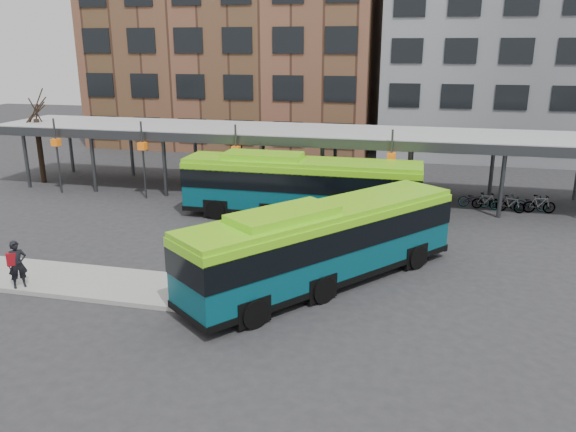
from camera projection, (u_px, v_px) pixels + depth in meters
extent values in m
plane|color=#28282B|center=(232.00, 268.00, 24.13)|extent=(120.00, 120.00, 0.00)
cube|color=gray|center=(78.00, 281.00, 22.54)|extent=(14.00, 3.00, 0.18)
cube|color=#999B9E|center=(298.00, 132.00, 35.07)|extent=(40.00, 6.00, 0.35)
cube|color=#383A3D|center=(287.00, 142.00, 32.32)|extent=(40.00, 0.15, 0.55)
cylinder|color=#383A3D|center=(26.00, 160.00, 37.36)|extent=(0.24, 0.24, 3.80)
cylinder|color=#383A3D|center=(71.00, 147.00, 42.01)|extent=(0.24, 0.24, 3.80)
cylinder|color=#383A3D|center=(93.00, 163.00, 36.25)|extent=(0.24, 0.24, 3.80)
cylinder|color=#383A3D|center=(131.00, 150.00, 40.90)|extent=(0.24, 0.24, 3.80)
cylinder|color=#383A3D|center=(165.00, 167.00, 35.13)|extent=(0.24, 0.24, 3.80)
cylinder|color=#383A3D|center=(196.00, 153.00, 39.79)|extent=(0.24, 0.24, 3.80)
cylinder|color=#383A3D|center=(241.00, 171.00, 34.02)|extent=(0.24, 0.24, 3.80)
cylinder|color=#383A3D|center=(263.00, 156.00, 38.68)|extent=(0.24, 0.24, 3.80)
cylinder|color=#383A3D|center=(322.00, 175.00, 32.91)|extent=(0.24, 0.24, 3.80)
cylinder|color=#383A3D|center=(335.00, 159.00, 37.56)|extent=(0.24, 0.24, 3.80)
cylinder|color=#383A3D|center=(409.00, 179.00, 31.80)|extent=(0.24, 0.24, 3.80)
cylinder|color=#383A3D|center=(411.00, 162.00, 36.45)|extent=(0.24, 0.24, 3.80)
cylinder|color=#383A3D|center=(502.00, 184.00, 30.69)|extent=(0.24, 0.24, 3.80)
cylinder|color=#383A3D|center=(492.00, 166.00, 35.34)|extent=(0.24, 0.24, 3.80)
cylinder|color=#383A3D|center=(58.00, 156.00, 35.80)|extent=(0.12, 0.12, 4.80)
cube|color=#D35B0C|center=(56.00, 142.00, 35.54)|extent=(0.45, 0.45, 0.45)
cylinder|color=#383A3D|center=(144.00, 161.00, 34.47)|extent=(0.12, 0.12, 4.80)
cube|color=#D35B0C|center=(142.00, 146.00, 34.21)|extent=(0.45, 0.45, 0.45)
cylinder|color=#383A3D|center=(236.00, 165.00, 33.13)|extent=(0.12, 0.12, 4.80)
cube|color=#D35B0C|center=(236.00, 150.00, 32.87)|extent=(0.45, 0.45, 0.45)
cylinder|color=#383A3D|center=(390.00, 173.00, 31.13)|extent=(0.12, 0.12, 4.80)
cube|color=#D35B0C|center=(391.00, 157.00, 30.87)|extent=(0.45, 0.45, 0.45)
cylinder|color=black|center=(40.00, 151.00, 38.67)|extent=(0.36, 0.36, 4.40)
cylinder|color=black|center=(37.00, 113.00, 37.89)|extent=(0.08, 1.63, 1.59)
cylinder|color=black|center=(36.00, 113.00, 38.01)|extent=(1.63, 0.13, 1.59)
cylinder|color=black|center=(34.00, 113.00, 37.93)|extent=(0.15, 1.63, 1.59)
cylinder|color=black|center=(34.00, 113.00, 37.82)|extent=(1.63, 0.10, 1.59)
cube|color=brown|center=(238.00, 26.00, 52.95)|extent=(26.00, 14.00, 22.00)
cube|color=slate|center=(531.00, 36.00, 47.46)|extent=(24.00, 14.00, 20.00)
cube|color=#074755|center=(325.00, 245.00, 22.06)|extent=(9.66, 11.35, 2.58)
cube|color=black|center=(325.00, 232.00, 21.92)|extent=(9.74, 11.43, 0.98)
cube|color=#7AD916|center=(326.00, 211.00, 21.66)|extent=(9.57, 11.28, 0.21)
cube|color=#7AD916|center=(284.00, 215.00, 20.37)|extent=(4.00, 4.40, 0.36)
cube|color=black|center=(325.00, 272.00, 22.40)|extent=(9.74, 11.43, 0.25)
cylinder|color=black|center=(416.00, 257.00, 23.91)|extent=(0.88, 1.00, 1.03)
cylinder|color=black|center=(373.00, 242.00, 25.80)|extent=(0.88, 1.00, 1.03)
cylinder|color=black|center=(323.00, 290.00, 20.71)|extent=(0.88, 1.00, 1.03)
cylinder|color=black|center=(281.00, 269.00, 22.60)|extent=(0.88, 1.00, 1.03)
cylinder|color=black|center=(254.00, 314.00, 18.87)|extent=(0.88, 1.00, 1.03)
cylinder|color=black|center=(215.00, 289.00, 20.75)|extent=(0.88, 1.00, 1.03)
cube|color=#074755|center=(301.00, 188.00, 30.66)|extent=(12.86, 2.71, 2.68)
cube|color=black|center=(301.00, 178.00, 30.51)|extent=(12.92, 2.77, 1.02)
cube|color=#7AD916|center=(301.00, 162.00, 30.24)|extent=(12.86, 2.60, 0.21)
cube|color=#7AD916|center=(263.00, 156.00, 30.65)|extent=(4.29, 1.94, 0.37)
cube|color=black|center=(301.00, 209.00, 31.01)|extent=(12.93, 2.77, 0.26)
cylinder|color=black|center=(377.00, 221.00, 28.84)|extent=(1.07, 0.32, 1.07)
cylinder|color=black|center=(381.00, 207.00, 31.28)|extent=(1.07, 0.32, 1.07)
cylinder|color=black|center=(272.00, 214.00, 30.07)|extent=(1.07, 0.32, 1.07)
cylinder|color=black|center=(284.00, 201.00, 32.50)|extent=(1.07, 0.32, 1.07)
cylinder|color=black|center=(216.00, 210.00, 30.78)|extent=(1.07, 0.32, 1.07)
cylinder|color=black|center=(231.00, 198.00, 33.21)|extent=(1.07, 0.32, 1.07)
imported|color=black|center=(17.00, 264.00, 21.51)|extent=(0.80, 0.80, 1.88)
cube|color=maroon|center=(11.00, 259.00, 21.34)|extent=(0.39, 0.39, 0.50)
imported|color=slate|center=(474.00, 199.00, 33.12)|extent=(1.79, 0.64, 0.94)
imported|color=slate|center=(486.00, 201.00, 32.76)|extent=(1.65, 0.68, 0.96)
imported|color=slate|center=(504.00, 202.00, 32.64)|extent=(1.79, 1.03, 0.89)
imported|color=slate|center=(510.00, 204.00, 32.09)|extent=(1.67, 0.92, 0.97)
imported|color=slate|center=(531.00, 203.00, 32.35)|extent=(1.75, 0.65, 0.91)
imported|color=slate|center=(539.00, 204.00, 31.87)|extent=(1.82, 0.68, 1.07)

